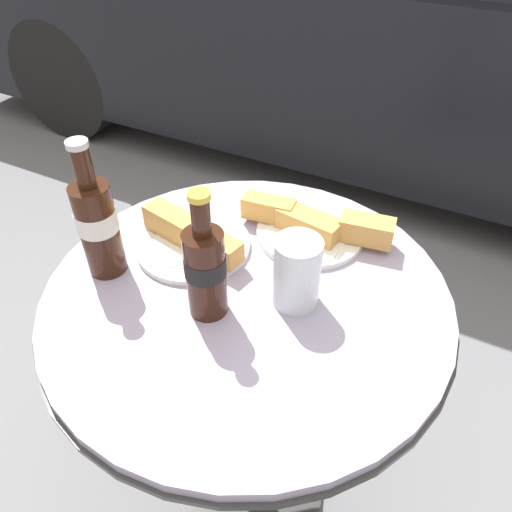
{
  "coord_description": "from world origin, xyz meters",
  "views": [
    {
      "loc": [
        0.3,
        -0.54,
        1.36
      ],
      "look_at": [
        0.0,
        0.04,
        0.8
      ],
      "focal_mm": 35.0,
      "sensor_mm": 36.0,
      "label": 1
    }
  ],
  "objects_px": {
    "bistro_table": "(248,353)",
    "cola_bottle_left": "(98,224)",
    "cola_bottle_right": "(205,268)",
    "drinking_glass": "(296,275)",
    "lunch_plate_far": "(192,239)",
    "lunch_plate_near": "(313,227)"
  },
  "relations": [
    {
      "from": "cola_bottle_left",
      "to": "drinking_glass",
      "type": "bearing_deg",
      "value": 13.76
    },
    {
      "from": "bistro_table",
      "to": "lunch_plate_far",
      "type": "relative_size",
      "value": 3.39
    },
    {
      "from": "cola_bottle_left",
      "to": "lunch_plate_near",
      "type": "bearing_deg",
      "value": 41.34
    },
    {
      "from": "bistro_table",
      "to": "drinking_glass",
      "type": "relative_size",
      "value": 5.96
    },
    {
      "from": "cola_bottle_right",
      "to": "drinking_glass",
      "type": "height_order",
      "value": "cola_bottle_right"
    },
    {
      "from": "drinking_glass",
      "to": "lunch_plate_near",
      "type": "distance_m",
      "value": 0.18
    },
    {
      "from": "drinking_glass",
      "to": "cola_bottle_left",
      "type": "bearing_deg",
      "value": -166.24
    },
    {
      "from": "cola_bottle_left",
      "to": "lunch_plate_far",
      "type": "xyz_separation_m",
      "value": [
        0.1,
        0.12,
        -0.08
      ]
    },
    {
      "from": "lunch_plate_far",
      "to": "drinking_glass",
      "type": "bearing_deg",
      "value": -9.34
    },
    {
      "from": "cola_bottle_left",
      "to": "lunch_plate_far",
      "type": "bearing_deg",
      "value": 49.1
    },
    {
      "from": "lunch_plate_near",
      "to": "lunch_plate_far",
      "type": "relative_size",
      "value": 1.36
    },
    {
      "from": "drinking_glass",
      "to": "bistro_table",
      "type": "bearing_deg",
      "value": -169.18
    },
    {
      "from": "cola_bottle_left",
      "to": "cola_bottle_right",
      "type": "distance_m",
      "value": 0.21
    },
    {
      "from": "bistro_table",
      "to": "cola_bottle_right",
      "type": "height_order",
      "value": "cola_bottle_right"
    },
    {
      "from": "bistro_table",
      "to": "cola_bottle_left",
      "type": "xyz_separation_m",
      "value": [
        -0.25,
        -0.07,
        0.27
      ]
    },
    {
      "from": "cola_bottle_right",
      "to": "lunch_plate_far",
      "type": "height_order",
      "value": "cola_bottle_right"
    },
    {
      "from": "bistro_table",
      "to": "cola_bottle_left",
      "type": "height_order",
      "value": "cola_bottle_left"
    },
    {
      "from": "cola_bottle_right",
      "to": "lunch_plate_near",
      "type": "height_order",
      "value": "cola_bottle_right"
    },
    {
      "from": "cola_bottle_left",
      "to": "drinking_glass",
      "type": "xyz_separation_m",
      "value": [
        0.33,
        0.08,
        -0.04
      ]
    },
    {
      "from": "cola_bottle_left",
      "to": "cola_bottle_right",
      "type": "relative_size",
      "value": 1.11
    },
    {
      "from": "bistro_table",
      "to": "cola_bottle_left",
      "type": "distance_m",
      "value": 0.37
    },
    {
      "from": "bistro_table",
      "to": "drinking_glass",
      "type": "xyz_separation_m",
      "value": [
        0.08,
        0.02,
        0.23
      ]
    }
  ]
}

